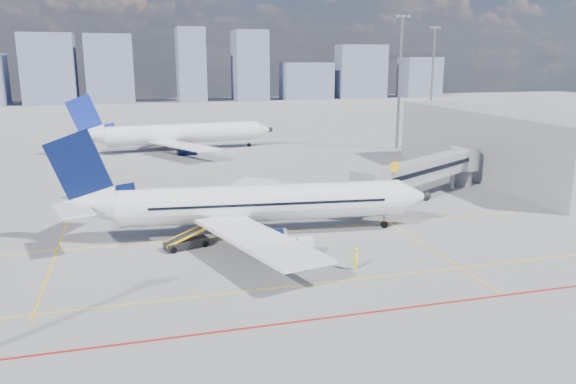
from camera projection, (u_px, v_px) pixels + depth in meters
name	position (u px, v px, depth m)	size (l,w,h in m)	color
ground	(285.00, 259.00, 50.23)	(420.00, 420.00, 0.00)	gray
apron_markings	(291.00, 276.00, 46.42)	(90.00, 35.12, 0.01)	#F9B70D
jet_bridge	(428.00, 170.00, 71.32)	(23.55, 15.78, 6.30)	gray
terminal_block	(497.00, 144.00, 83.83)	(10.00, 42.00, 10.00)	gray
floodlight_mast_ne	(400.00, 79.00, 108.48)	(3.20, 0.61, 25.45)	slate
floodlight_mast_far	(433.00, 73.00, 148.30)	(3.20, 0.61, 25.45)	slate
distant_skyline	(116.00, 70.00, 220.68)	(251.92, 15.02, 31.84)	slate
main_aircraft	(247.00, 204.00, 56.52)	(38.36, 33.36, 11.22)	silver
second_aircraft	(175.00, 134.00, 108.12)	(39.20, 34.12, 11.44)	silver
baggage_tug	(308.00, 260.00, 48.18)	(2.27, 1.76, 1.41)	silver
cargo_dolly	(297.00, 247.00, 50.55)	(3.29, 1.64, 1.75)	black
belt_loader	(188.00, 241.00, 53.16)	(6.06, 3.08, 2.45)	black
ramp_worker	(356.00, 259.00, 47.61)	(0.71, 0.47, 1.94)	#F6FF1A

